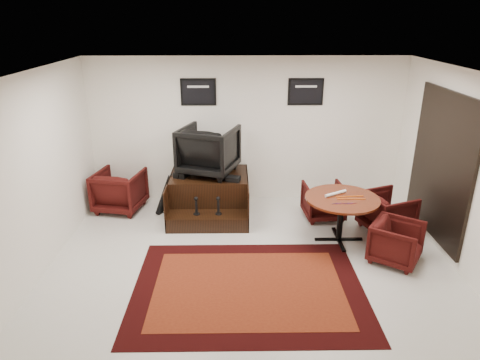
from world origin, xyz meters
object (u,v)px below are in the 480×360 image
Objects in this scene: shine_chair at (209,148)px; table_chair_window at (387,210)px; table_chair_corner at (397,240)px; shine_podium at (209,196)px; armchair_side at (120,189)px; table_chair_back at (324,199)px; meeting_table at (342,203)px.

table_chair_window is (3.08, -0.90, -0.85)m from shine_chair.
shine_chair is at bearing 90.86° from table_chair_corner.
armchair_side is (-1.70, 0.16, 0.09)m from shine_podium.
shine_podium is 1.51× the size of shine_chair.
shine_chair is at bearing -15.11° from table_chair_back.
meeting_table is at bearing 173.27° from armchair_side.
meeting_table is 1.66× the size of table_chair_back.
table_chair_corner is at bearing 147.72° from table_chair_window.
armchair_side is 1.20× the size of table_chair_back.
table_chair_window is (0.99, -0.51, 0.02)m from table_chair_back.
shine_podium is 1.73× the size of armchair_side.
meeting_table is 1.68× the size of table_chair_corner.
meeting_table reaches higher than table_chair_window.
shine_podium is 3.38m from table_chair_corner.
meeting_table is at bearing 91.98° from table_chair_back.
table_chair_window reaches higher than table_chair_back.
table_chair_back is (2.09, -0.24, 0.01)m from shine_podium.
table_chair_window is at bearing 147.92° from table_chair_back.
table_chair_corner is at bearing 168.65° from armchair_side.
table_chair_corner is (-0.20, -1.00, -0.03)m from table_chair_window.
armchair_side reaches higher than table_chair_back.
shine_podium is 2.08× the size of table_chair_back.
table_chair_corner is (2.88, -1.90, -0.88)m from shine_chair.
armchair_side is at bearing 174.57° from shine_podium.
table_chair_corner is (0.69, -0.65, -0.33)m from meeting_table.
armchair_side is 4.87m from table_chair_window.
armchair_side is 1.13× the size of table_chair_window.
table_chair_back is at bearing -174.69° from armchair_side.
shine_chair is 1.40× the size of table_chair_corner.
table_chair_window is at bearing 23.20° from table_chair_corner.
shine_chair is at bearing 150.18° from meeting_table.
table_chair_window is (3.08, -0.75, 0.04)m from shine_podium.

